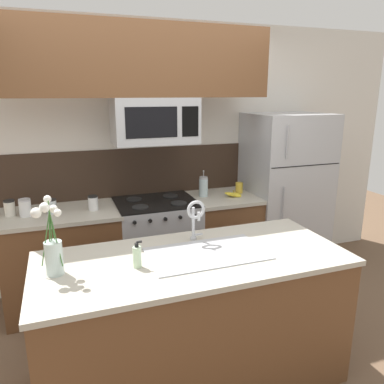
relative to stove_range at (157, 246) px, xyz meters
name	(u,v)px	position (x,y,z in m)	size (l,w,h in m)	color
ground_plane	(187,342)	(0.00, -0.90, -0.46)	(10.00, 10.00, 0.00)	brown
rear_partition	(174,154)	(0.30, 0.38, 0.84)	(5.20, 0.10, 2.60)	silver
splash_band	(148,171)	(0.00, 0.32, 0.69)	(3.36, 0.01, 0.48)	#332319
back_counter_left	(64,260)	(-0.87, 0.00, -0.01)	(1.01, 0.65, 0.91)	brown
back_counter_right	(222,238)	(0.70, 0.00, -0.01)	(0.67, 0.65, 0.91)	brown
stove_range	(157,246)	(0.00, 0.00, 0.00)	(0.76, 0.64, 0.93)	#A8AAAF
microwave	(155,121)	(0.00, -0.02, 1.22)	(0.74, 0.40, 0.40)	#A8AAAF
upper_cabinet_band	(134,61)	(-0.17, -0.05, 1.72)	(2.38, 0.34, 0.60)	brown
refrigerator	(283,194)	(1.42, 0.02, 0.40)	(0.81, 0.74, 1.72)	#A8AAAF
storage_jar_tall	(10,208)	(-1.26, 0.03, 0.52)	(0.09, 0.09, 0.14)	silver
storage_jar_medium	(25,208)	(-1.14, -0.02, 0.52)	(0.10, 0.10, 0.15)	silver
storage_jar_short	(52,206)	(-0.93, -0.01, 0.51)	(0.08, 0.08, 0.13)	silver
storage_jar_squat	(93,203)	(-0.58, -0.03, 0.51)	(0.09, 0.09, 0.13)	silver
banana_bunch	(234,194)	(0.79, -0.06, 0.47)	(0.19, 0.13, 0.08)	yellow
french_press	(203,187)	(0.51, 0.06, 0.55)	(0.09, 0.09, 0.27)	silver
coffee_tin	(239,188)	(0.90, 0.05, 0.50)	(0.08, 0.08, 0.11)	gold
island_counter	(193,318)	(-0.08, -1.25, -0.01)	(1.99, 0.86, 0.91)	brown
kitchen_sink	(207,264)	(0.02, -1.25, 0.38)	(0.76, 0.44, 0.16)	#ADAFB5
sink_faucet	(195,215)	(0.02, -1.03, 0.65)	(0.14, 0.14, 0.31)	#B7BABF
dish_soap_bottle	(137,257)	(-0.45, -1.28, 0.52)	(0.06, 0.05, 0.16)	beige
flower_vase	(52,248)	(-0.91, -1.21, 0.61)	(0.16, 0.15, 0.46)	silver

